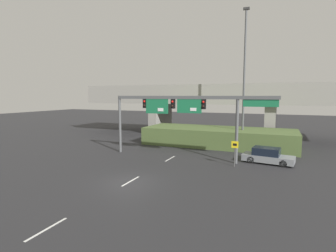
% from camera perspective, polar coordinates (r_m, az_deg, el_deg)
% --- Properties ---
extents(ground_plane, '(160.00, 160.00, 0.00)m').
position_cam_1_polar(ground_plane, '(19.65, -8.47, -11.98)').
color(ground_plane, '#262628').
extents(lane_markings, '(0.14, 40.13, 0.01)m').
position_cam_1_polar(lane_markings, '(29.74, 3.28, -5.52)').
color(lane_markings, silver).
rests_on(lane_markings, ground).
extents(signal_gantry, '(16.35, 0.44, 6.23)m').
position_cam_1_polar(signal_gantry, '(25.86, 3.31, 4.02)').
color(signal_gantry, '#515456').
rests_on(signal_gantry, ground).
extents(speed_limit_sign, '(0.60, 0.11, 2.33)m').
position_cam_1_polar(speed_limit_sign, '(23.85, 14.33, -5.02)').
color(speed_limit_sign, '#4C4C4C').
rests_on(speed_limit_sign, ground).
extents(highway_light_pole_near, '(0.70, 0.36, 16.25)m').
position_cam_1_polar(highway_light_pole_near, '(32.49, 16.26, 10.33)').
color(highway_light_pole_near, '#515456').
rests_on(highway_light_pole_near, ground).
extents(overpass_bridge, '(41.01, 8.23, 7.88)m').
position_cam_1_polar(overpass_bridge, '(41.41, 9.41, 5.64)').
color(overpass_bridge, gray).
rests_on(overpass_bridge, ground).
extents(grass_embankment, '(18.45, 6.50, 2.17)m').
position_cam_1_polar(grass_embankment, '(33.63, 10.85, -2.34)').
color(grass_embankment, '#4C6033').
rests_on(grass_embankment, ground).
extents(parked_sedan_near_right, '(4.70, 2.37, 1.45)m').
position_cam_1_polar(parked_sedan_near_right, '(26.20, 20.84, -6.12)').
color(parked_sedan_near_right, gray).
rests_on(parked_sedan_near_right, ground).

